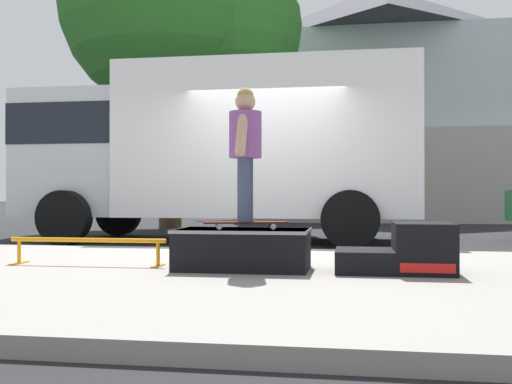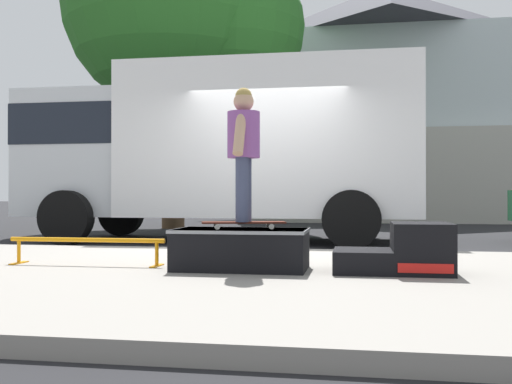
% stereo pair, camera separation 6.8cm
% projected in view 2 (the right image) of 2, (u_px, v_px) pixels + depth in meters
% --- Properties ---
extents(ground_plane, '(140.00, 140.00, 0.00)m').
position_uv_depth(ground_plane, '(256.00, 254.00, 8.31)').
color(ground_plane, black).
extents(sidewalk_slab, '(50.00, 5.00, 0.12)m').
position_uv_depth(sidewalk_slab, '(200.00, 279.00, 5.36)').
color(sidewalk_slab, gray).
rests_on(sidewalk_slab, ground).
extents(skate_box, '(1.24, 0.70, 0.38)m').
position_uv_depth(skate_box, '(241.00, 248.00, 5.57)').
color(skate_box, black).
rests_on(skate_box, sidewalk_slab).
extents(kicker_ramp, '(1.03, 0.64, 0.45)m').
position_uv_depth(kicker_ramp, '(403.00, 252.00, 5.32)').
color(kicker_ramp, black).
rests_on(kicker_ramp, sidewalk_slab).
extents(grind_rail, '(1.63, 0.28, 0.27)m').
position_uv_depth(grind_rail, '(86.00, 244.00, 5.93)').
color(grind_rail, orange).
rests_on(grind_rail, sidewalk_slab).
extents(skateboard, '(0.80, 0.41, 0.07)m').
position_uv_depth(skateboard, '(244.00, 223.00, 5.56)').
color(skateboard, '#4C1E14').
rests_on(skateboard, skate_box).
extents(skater_kid, '(0.30, 0.64, 1.25)m').
position_uv_depth(skater_kid, '(244.00, 143.00, 5.57)').
color(skater_kid, '#3F4766').
rests_on(skater_kid, skateboard).
extents(box_truck, '(6.91, 2.63, 3.05)m').
position_uv_depth(box_truck, '(218.00, 146.00, 10.67)').
color(box_truck, white).
rests_on(box_truck, ground).
extents(street_tree_main, '(5.99, 5.45, 8.31)m').
position_uv_depth(street_tree_main, '(186.00, 10.00, 14.72)').
color(street_tree_main, brown).
rests_on(street_tree_main, ground).
extents(house_behind, '(9.54, 8.23, 8.40)m').
position_uv_depth(house_behind, '(383.00, 101.00, 21.45)').
color(house_behind, silver).
rests_on(house_behind, ground).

